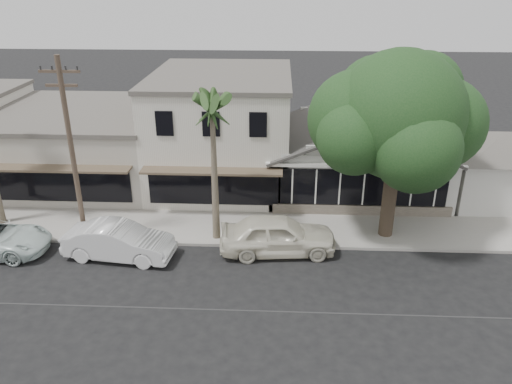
# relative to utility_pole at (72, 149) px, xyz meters

# --- Properties ---
(ground) EXTENTS (140.00, 140.00, 0.00)m
(ground) POSITION_rel_utility_pole_xyz_m (9.00, -5.20, -4.79)
(ground) COLOR black
(ground) RESTS_ON ground
(sidewalk_north) EXTENTS (90.00, 3.50, 0.15)m
(sidewalk_north) POSITION_rel_utility_pole_xyz_m (1.00, 1.55, -4.71)
(sidewalk_north) COLOR #9E9991
(sidewalk_north) RESTS_ON ground
(corner_shop) EXTENTS (10.40, 8.60, 5.10)m
(corner_shop) POSITION_rel_utility_pole_xyz_m (14.00, 7.27, -2.17)
(corner_shop) COLOR silver
(corner_shop) RESTS_ON ground
(side_cottage) EXTENTS (6.00, 6.00, 3.00)m
(side_cottage) POSITION_rel_utility_pole_xyz_m (22.20, 6.30, -3.29)
(side_cottage) COLOR silver
(side_cottage) RESTS_ON ground
(row_building_near) EXTENTS (8.00, 10.00, 6.50)m
(row_building_near) POSITION_rel_utility_pole_xyz_m (6.00, 8.30, -1.54)
(row_building_near) COLOR silver
(row_building_near) RESTS_ON ground
(row_building_midnear) EXTENTS (10.00, 10.00, 4.20)m
(row_building_midnear) POSITION_rel_utility_pole_xyz_m (-3.00, 8.30, -2.69)
(row_building_midnear) COLOR #BBB5A8
(row_building_midnear) RESTS_ON ground
(utility_pole) EXTENTS (1.80, 0.24, 9.00)m
(utility_pole) POSITION_rel_utility_pole_xyz_m (0.00, 0.00, 0.00)
(utility_pole) COLOR brown
(utility_pole) RESTS_ON ground
(car_0) EXTENTS (5.61, 2.67, 1.85)m
(car_0) POSITION_rel_utility_pole_xyz_m (9.50, -0.65, -3.86)
(car_0) COLOR silver
(car_0) RESTS_ON ground
(car_1) EXTENTS (5.23, 2.35, 1.66)m
(car_1) POSITION_rel_utility_pole_xyz_m (2.19, -1.46, -3.96)
(car_1) COLOR white
(car_1) RESTS_ON ground
(shade_tree) EXTENTS (8.34, 7.54, 9.25)m
(shade_tree) POSITION_rel_utility_pole_xyz_m (14.82, 1.39, 1.30)
(shade_tree) COLOR #4A3B2D
(shade_tree) RESTS_ON ground
(palm_east) EXTENTS (3.22, 3.22, 7.87)m
(palm_east) POSITION_rel_utility_pole_xyz_m (6.48, 0.41, 1.93)
(palm_east) COLOR #726651
(palm_east) RESTS_ON ground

